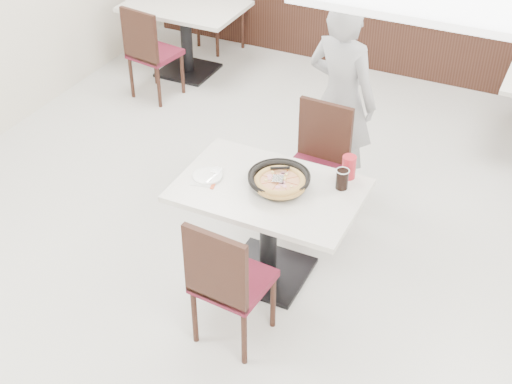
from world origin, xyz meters
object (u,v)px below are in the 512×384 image
at_px(diner_person, 341,100).
at_px(main_table, 268,232).
at_px(pizza, 280,183).
at_px(bg_table_left, 186,39).
at_px(chair_near, 234,278).
at_px(side_plate, 207,176).
at_px(bg_chair_left_far, 220,7).
at_px(chair_far, 313,170).
at_px(pizza_pan, 279,181).
at_px(cola_glass, 342,180).
at_px(bg_chair_left_near, 155,51).
at_px(red_cup, 349,167).

bearing_deg(diner_person, main_table, 100.79).
xyz_separation_m(pizza, bg_table_left, (-2.20, 2.54, -0.44)).
xyz_separation_m(chair_near, bg_table_left, (-2.17, 3.15, -0.10)).
distance_m(side_plate, bg_chair_left_far, 3.74).
distance_m(chair_far, bg_table_left, 2.85).
relative_size(pizza_pan, cola_glass, 2.63).
relative_size(pizza_pan, bg_chair_left_near, 0.36).
relative_size(cola_glass, red_cup, 0.81).
bearing_deg(pizza_pan, bg_chair_left_near, 138.83).
height_order(chair_near, diner_person, diner_person).
distance_m(chair_far, side_plate, 0.94).
bearing_deg(bg_chair_left_far, bg_chair_left_near, 113.73).
xyz_separation_m(chair_near, bg_chair_left_near, (-2.18, 2.56, 0.00)).
xyz_separation_m(chair_near, side_plate, (-0.47, 0.54, 0.28)).
bearing_deg(side_plate, chair_far, 58.79).
height_order(chair_near, bg_table_left, chair_near).
bearing_deg(main_table, bg_chair_left_near, 137.51).
xyz_separation_m(chair_far, bg_chair_left_far, (-2.15, 2.56, 0.00)).
distance_m(pizza_pan, bg_chair_left_far, 3.88).
height_order(red_cup, bg_table_left, red_cup).
height_order(main_table, pizza, pizza).
height_order(chair_far, bg_chair_left_far, same).
height_order(pizza, red_cup, red_cup).
height_order(side_plate, bg_table_left, side_plate).
bearing_deg(chair_far, pizza, 95.49).
height_order(main_table, diner_person, diner_person).
xyz_separation_m(cola_glass, red_cup, (-0.00, 0.14, 0.02)).
bearing_deg(bg_table_left, chair_far, -40.41).
relative_size(main_table, pizza_pan, 3.51).
bearing_deg(bg_chair_left_near, chair_far, -21.10).
bearing_deg(bg_chair_left_near, side_plate, -40.76).
bearing_deg(chair_far, pizza_pan, 93.44).
distance_m(red_cup, bg_table_left, 3.40).
bearing_deg(bg_chair_left_far, main_table, 147.84).
relative_size(main_table, pizza, 3.49).
xyz_separation_m(diner_person, bg_table_left, (-2.17, 1.32, -0.44)).
xyz_separation_m(red_cup, bg_chair_left_far, (-2.53, 2.91, -0.35)).
xyz_separation_m(diner_person, bg_chair_left_far, (-2.15, 2.04, -0.34)).
height_order(pizza, bg_chair_left_far, bg_chair_left_far).
bearing_deg(side_plate, pizza, 7.77).
relative_size(chair_far, pizza_pan, 2.78).
bearing_deg(bg_table_left, pizza_pan, -48.93).
distance_m(chair_far, red_cup, 0.63).
bearing_deg(main_table, chair_far, 86.61).
distance_m(cola_glass, bg_chair_left_near, 3.12).
bearing_deg(side_plate, cola_glass, 17.73).
xyz_separation_m(chair_near, chair_far, (-0.00, 1.30, 0.00)).
relative_size(pizza_pan, diner_person, 0.21).
relative_size(pizza, bg_table_left, 0.29).
xyz_separation_m(side_plate, cola_glass, (0.85, 0.27, 0.06)).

